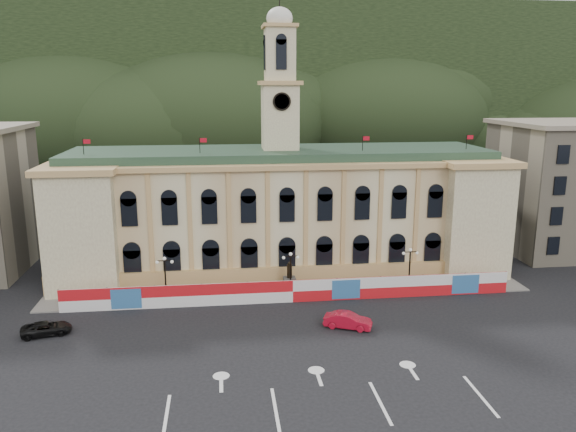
{
  "coord_description": "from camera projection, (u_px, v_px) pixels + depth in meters",
  "views": [
    {
      "loc": [
        -7.55,
        -43.15,
        23.53
      ],
      "look_at": [
        -0.18,
        18.0,
        9.14
      ],
      "focal_mm": 35.0,
      "sensor_mm": 36.0,
      "label": 1
    }
  ],
  "objects": [
    {
      "name": "ground",
      "position": [
        315.0,
        367.0,
        47.95
      ],
      "size": [
        260.0,
        260.0,
        0.0
      ],
      "primitive_type": "plane",
      "color": "black",
      "rests_on": "ground"
    },
    {
      "name": "lane_markings",
      "position": [
        326.0,
        399.0,
        43.12
      ],
      "size": [
        26.0,
        10.0,
        0.02
      ],
      "primitive_type": null,
      "color": "white",
      "rests_on": "ground"
    },
    {
      "name": "hill_ridge",
      "position": [
        246.0,
        100.0,
        161.46
      ],
      "size": [
        230.0,
        80.0,
        64.0
      ],
      "color": "black",
      "rests_on": "ground"
    },
    {
      "name": "city_hall",
      "position": [
        280.0,
        209.0,
        72.88
      ],
      "size": [
        56.2,
        17.6,
        37.1
      ],
      "color": "beige",
      "rests_on": "ground"
    },
    {
      "name": "side_building_right",
      "position": [
        575.0,
        186.0,
        80.75
      ],
      "size": [
        21.0,
        17.0,
        18.6
      ],
      "color": "tan",
      "rests_on": "ground"
    },
    {
      "name": "hoarding_fence",
      "position": [
        293.0,
        291.0,
        62.24
      ],
      "size": [
        50.0,
        0.44,
        2.5
      ],
      "color": "red",
      "rests_on": "ground"
    },
    {
      "name": "pavement",
      "position": [
        290.0,
        292.0,
        65.1
      ],
      "size": [
        56.0,
        5.5,
        0.16
      ],
      "primitive_type": "cube",
      "color": "slate",
      "rests_on": "ground"
    },
    {
      "name": "statue",
      "position": [
        289.0,
        283.0,
        65.08
      ],
      "size": [
        1.4,
        1.4,
        3.72
      ],
      "color": "#595651",
      "rests_on": "ground"
    },
    {
      "name": "lamp_left",
      "position": [
        165.0,
        275.0,
        62.06
      ],
      "size": [
        1.96,
        0.44,
        5.15
      ],
      "color": "black",
      "rests_on": "ground"
    },
    {
      "name": "lamp_center",
      "position": [
        291.0,
        270.0,
        63.69
      ],
      "size": [
        1.96,
        0.44,
        5.15
      ],
      "color": "black",
      "rests_on": "ground"
    },
    {
      "name": "lamp_right",
      "position": [
        410.0,
        265.0,
        65.32
      ],
      "size": [
        1.96,
        0.44,
        5.15
      ],
      "color": "black",
      "rests_on": "ground"
    },
    {
      "name": "red_sedan",
      "position": [
        348.0,
        321.0,
        55.59
      ],
      "size": [
        4.97,
        5.88,
        1.56
      ],
      "primitive_type": "imported",
      "rotation": [
        0.0,
        0.0,
        1.18
      ],
      "color": "#B00C21",
      "rests_on": "ground"
    },
    {
      "name": "black_suv",
      "position": [
        46.0,
        328.0,
        54.1
      ],
      "size": [
        4.17,
        5.58,
        1.29
      ],
      "primitive_type": "imported",
      "rotation": [
        0.0,
        0.0,
        1.8
      ],
      "color": "black",
      "rests_on": "ground"
    }
  ]
}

